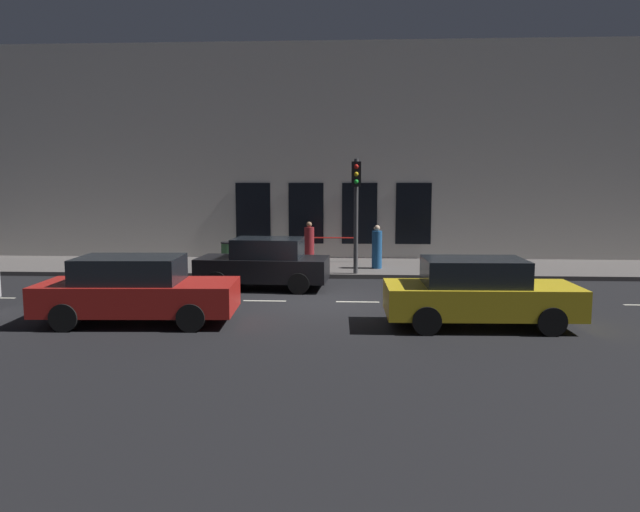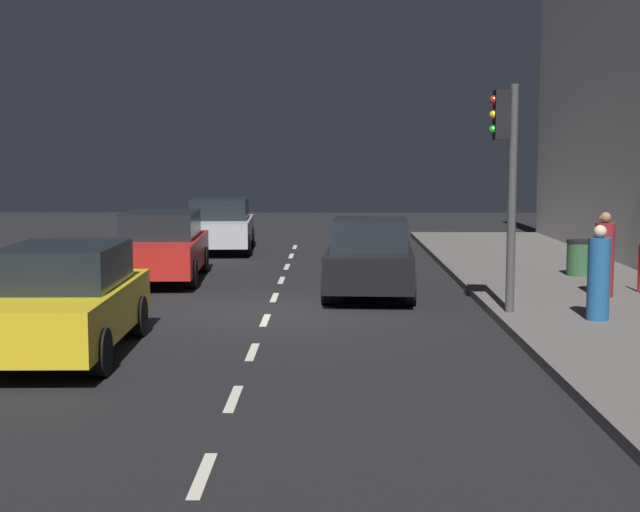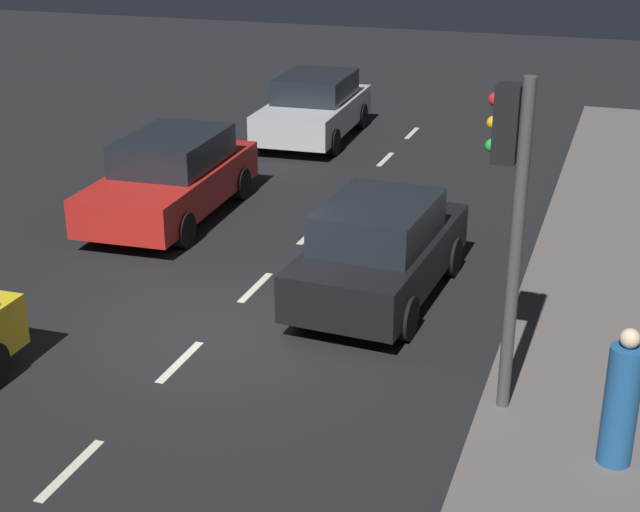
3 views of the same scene
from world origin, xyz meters
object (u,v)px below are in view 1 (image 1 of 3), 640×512
object	(u,v)px
traffic_light	(356,197)
trash_bin	(229,252)
pedestrian_1	(309,245)
parked_car_0	(479,293)
pedestrian_0	(377,249)
parked_car_1	(264,264)
parked_car_3	(136,290)

from	to	relation	value
traffic_light	trash_bin	bearing A→B (deg)	61.76
pedestrian_1	parked_car_0	bearing A→B (deg)	122.18
pedestrian_0	pedestrian_1	size ratio (longest dim) A/B	0.96
parked_car_1	parked_car_3	world-z (taller)	same
parked_car_3	pedestrian_0	bearing A→B (deg)	141.65
parked_car_0	trash_bin	distance (m)	12.30
parked_car_0	parked_car_1	bearing A→B (deg)	-131.09
parked_car_1	pedestrian_0	xyz separation A→B (m)	(3.63, -3.61, 0.09)
parked_car_0	pedestrian_0	distance (m)	8.53
traffic_light	trash_bin	world-z (taller)	traffic_light
pedestrian_1	pedestrian_0	bearing A→B (deg)	167.19
traffic_light	parked_car_1	xyz separation A→B (m)	(-2.22, 2.83, -2.01)
pedestrian_1	parked_car_3	bearing A→B (deg)	75.26
parked_car_0	trash_bin	world-z (taller)	parked_car_0
parked_car_1	parked_car_0	bearing A→B (deg)	-126.33
traffic_light	pedestrian_1	distance (m)	3.43
parked_car_0	parked_car_3	size ratio (longest dim) A/B	0.94
traffic_light	pedestrian_0	size ratio (longest dim) A/B	2.48
parked_car_1	parked_car_3	size ratio (longest dim) A/B	0.88
parked_car_0	parked_car_1	distance (m)	7.32
parked_car_0	parked_car_1	xyz separation A→B (m)	(4.66, 5.64, -0.00)
trash_bin	parked_car_0	bearing A→B (deg)	-140.87
parked_car_3	pedestrian_1	bearing A→B (deg)	156.78
parked_car_0	trash_bin	xyz separation A→B (m)	(9.54, 7.76, -0.23)
parked_car_0	parked_car_1	world-z (taller)	same
parked_car_1	traffic_light	bearing A→B (deg)	-48.71
pedestrian_1	trash_bin	world-z (taller)	pedestrian_1
parked_car_1	parked_car_3	distance (m)	5.28
trash_bin	pedestrian_1	bearing A→B (deg)	-97.24
traffic_light	pedestrian_1	world-z (taller)	traffic_light
parked_car_0	parked_car_3	bearing A→B (deg)	-90.98
parked_car_3	trash_bin	size ratio (longest dim) A/B	5.70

